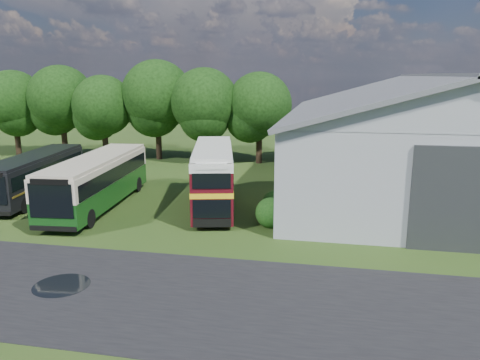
% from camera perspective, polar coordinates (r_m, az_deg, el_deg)
% --- Properties ---
extents(ground, '(120.00, 120.00, 0.00)m').
position_cam_1_polar(ground, '(21.86, -13.34, -9.45)').
color(ground, '#223E13').
rests_on(ground, ground).
extents(asphalt_road, '(60.00, 8.00, 0.02)m').
position_cam_1_polar(asphalt_road, '(18.27, -8.49, -13.82)').
color(asphalt_road, black).
rests_on(asphalt_road, ground).
extents(puddle, '(2.20, 2.20, 0.01)m').
position_cam_1_polar(puddle, '(20.13, -20.92, -11.96)').
color(puddle, black).
rests_on(puddle, ground).
extents(storage_shed, '(18.80, 24.80, 8.15)m').
position_cam_1_polar(storage_shed, '(35.11, 21.57, 5.34)').
color(storage_shed, gray).
rests_on(storage_shed, ground).
extents(tree_far_left, '(6.12, 6.12, 8.64)m').
position_cam_1_polar(tree_far_left, '(52.96, -25.88, 8.67)').
color(tree_far_left, black).
rests_on(tree_far_left, ground).
extents(tree_left_a, '(6.46, 6.46, 9.12)m').
position_cam_1_polar(tree_left_a, '(50.54, -20.97, 9.31)').
color(tree_left_a, black).
rests_on(tree_left_a, ground).
extents(tree_left_b, '(5.78, 5.78, 8.16)m').
position_cam_1_polar(tree_left_b, '(47.23, -16.35, 8.70)').
color(tree_left_b, black).
rests_on(tree_left_b, ground).
extents(tree_mid, '(6.80, 6.80, 9.60)m').
position_cam_1_polar(tree_mid, '(46.30, -10.09, 10.10)').
color(tree_mid, black).
rests_on(tree_mid, ground).
extents(tree_right_a, '(6.26, 6.26, 8.83)m').
position_cam_1_polar(tree_right_a, '(43.80, -4.35, 9.46)').
color(tree_right_a, black).
rests_on(tree_right_a, ground).
extents(tree_right_b, '(5.98, 5.98, 8.45)m').
position_cam_1_polar(tree_right_b, '(43.54, 2.38, 9.14)').
color(tree_right_b, black).
rests_on(tree_right_b, ground).
extents(shrub_front, '(1.70, 1.70, 1.70)m').
position_cam_1_polar(shrub_front, '(25.84, 3.76, -5.64)').
color(shrub_front, '#194714').
rests_on(shrub_front, ground).
extents(shrub_mid, '(1.60, 1.60, 1.60)m').
position_cam_1_polar(shrub_mid, '(27.73, 4.31, -4.37)').
color(shrub_mid, '#194714').
rests_on(shrub_mid, ground).
extents(bus_green_single, '(3.68, 11.73, 3.18)m').
position_cam_1_polar(bus_green_single, '(30.44, -17.00, -0.05)').
color(bus_green_single, black).
rests_on(bus_green_single, ground).
extents(bus_maroon_double, '(4.37, 9.42, 3.92)m').
position_cam_1_polar(bus_maroon_double, '(28.75, -3.27, 0.30)').
color(bus_maroon_double, black).
rests_on(bus_maroon_double, ground).
extents(bus_dark_single, '(3.78, 10.77, 2.91)m').
position_cam_1_polar(bus_dark_single, '(34.30, -23.72, 0.56)').
color(bus_dark_single, black).
rests_on(bus_dark_single, ground).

